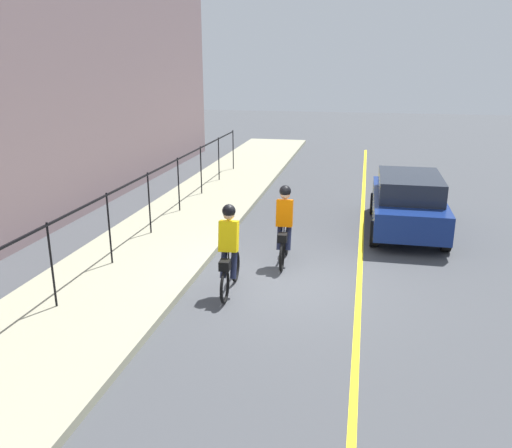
# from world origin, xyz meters

# --- Properties ---
(ground_plane) EXTENTS (80.00, 80.00, 0.00)m
(ground_plane) POSITION_xyz_m (0.00, 0.00, 0.00)
(ground_plane) COLOR #404347
(lane_line_centre) EXTENTS (36.00, 0.12, 0.01)m
(lane_line_centre) POSITION_xyz_m (0.00, -1.60, 0.00)
(lane_line_centre) COLOR yellow
(lane_line_centre) RESTS_ON ground
(sidewalk) EXTENTS (40.00, 3.20, 0.15)m
(sidewalk) POSITION_xyz_m (0.00, 3.40, 0.07)
(sidewalk) COLOR gray
(sidewalk) RESTS_ON ground
(building_wall) EXTENTS (28.00, 0.80, 7.63)m
(building_wall) POSITION_xyz_m (2.00, 7.00, 3.82)
(building_wall) COLOR gray
(building_wall) RESTS_ON ground
(iron_fence) EXTENTS (19.88, 0.04, 1.60)m
(iron_fence) POSITION_xyz_m (1.00, 3.80, 1.37)
(iron_fence) COLOR black
(iron_fence) RESTS_ON sidewalk
(cyclist_lead) EXTENTS (1.71, 0.37, 1.83)m
(cyclist_lead) POSITION_xyz_m (-0.79, 0.93, 0.91)
(cyclist_lead) COLOR black
(cyclist_lead) RESTS_ON ground
(cyclist_follow) EXTENTS (1.71, 0.37, 1.83)m
(cyclist_follow) POSITION_xyz_m (1.03, 0.12, 0.91)
(cyclist_follow) COLOR black
(cyclist_follow) RESTS_ON ground
(patrol_sedan) EXTENTS (4.40, 1.93, 1.58)m
(patrol_sedan) POSITION_xyz_m (4.11, -2.77, 0.82)
(patrol_sedan) COLOR navy
(patrol_sedan) RESTS_ON ground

